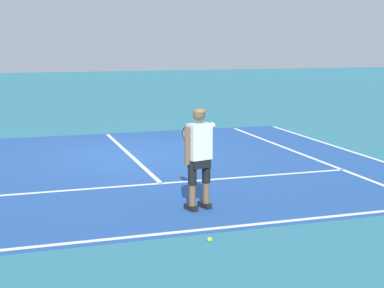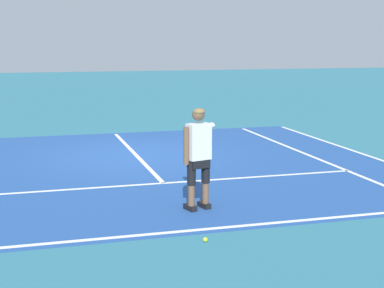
# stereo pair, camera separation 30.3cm
# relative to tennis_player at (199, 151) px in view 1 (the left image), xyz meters

# --- Properties ---
(ground_plane) EXTENTS (80.00, 80.00, 0.00)m
(ground_plane) POSITION_rel_tennis_player_xyz_m (-0.16, 4.88, -0.99)
(ground_plane) COLOR teal
(court_inner_surface) EXTENTS (10.98, 9.77, 0.00)m
(court_inner_surface) POSITION_rel_tennis_player_xyz_m (-0.16, 3.62, -0.99)
(court_inner_surface) COLOR #234C93
(court_inner_surface) RESTS_ON ground
(line_baseline) EXTENTS (10.98, 0.10, 0.01)m
(line_baseline) POSITION_rel_tennis_player_xyz_m (-0.16, -1.06, -0.99)
(line_baseline) COLOR white
(line_baseline) RESTS_ON ground
(line_service) EXTENTS (8.23, 0.10, 0.01)m
(line_service) POSITION_rel_tennis_player_xyz_m (-0.16, 1.91, -0.99)
(line_service) COLOR white
(line_service) RESTS_ON ground
(line_centre_service) EXTENTS (0.10, 6.40, 0.01)m
(line_centre_service) POSITION_rel_tennis_player_xyz_m (-0.16, 5.11, -0.99)
(line_centre_service) COLOR white
(line_centre_service) RESTS_ON ground
(line_singles_right) EXTENTS (0.10, 9.37, 0.01)m
(line_singles_right) POSITION_rel_tennis_player_xyz_m (3.96, 3.62, -0.99)
(line_singles_right) COLOR white
(line_singles_right) RESTS_ON ground
(line_doubles_right) EXTENTS (0.10, 9.37, 0.01)m
(line_doubles_right) POSITION_rel_tennis_player_xyz_m (5.33, 3.62, -0.99)
(line_doubles_right) COLOR white
(line_doubles_right) RESTS_ON ground
(tennis_player) EXTENTS (0.58, 1.21, 1.71)m
(tennis_player) POSITION_rel_tennis_player_xyz_m (0.00, 0.00, 0.00)
(tennis_player) COLOR black
(tennis_player) RESTS_ON ground
(tennis_ball_near_feet) EXTENTS (0.07, 0.07, 0.07)m
(tennis_ball_near_feet) POSITION_rel_tennis_player_xyz_m (-0.36, -1.59, -0.96)
(tennis_ball_near_feet) COLOR #CCE02D
(tennis_ball_near_feet) RESTS_ON ground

